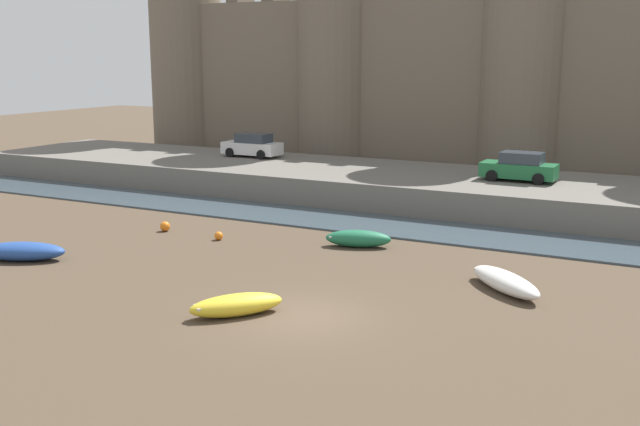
{
  "coord_description": "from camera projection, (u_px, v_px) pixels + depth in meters",
  "views": [
    {
      "loc": [
        11.33,
        -20.79,
        8.52
      ],
      "look_at": [
        -1.75,
        4.56,
        2.5
      ],
      "focal_mm": 42.0,
      "sensor_mm": 36.0,
      "label": 1
    }
  ],
  "objects": [
    {
      "name": "mooring_buoy_off_centre",
      "position": [
        165.0,
        226.0,
        36.93
      ],
      "size": [
        0.49,
        0.49,
        0.49
      ],
      "primitive_type": "sphere",
      "color": "orange",
      "rests_on": "ground"
    },
    {
      "name": "quay_road",
      "position": [
        477.0,
        192.0,
        42.92
      ],
      "size": [
        68.97,
        10.0,
        1.65
      ],
      "primitive_type": "cube",
      "color": "#666059",
      "rests_on": "ground"
    },
    {
      "name": "castle",
      "position": [
        525.0,
        62.0,
        50.79
      ],
      "size": [
        63.72,
        6.75,
        21.0
      ],
      "color": "#706354",
      "rests_on": "ground"
    },
    {
      "name": "rowboat_near_channel_right",
      "position": [
        505.0,
        281.0,
        27.52
      ],
      "size": [
        3.66,
        3.49,
        0.71
      ],
      "color": "silver",
      "rests_on": "ground"
    },
    {
      "name": "rowboat_midflat_left",
      "position": [
        236.0,
        304.0,
        24.93
      ],
      "size": [
        2.86,
        3.1,
        0.73
      ],
      "color": "yellow",
      "rests_on": "ground"
    },
    {
      "name": "ground_plane",
      "position": [
        304.0,
        316.0,
        24.92
      ],
      "size": [
        160.0,
        160.0,
        0.0
      ],
      "primitive_type": "plane",
      "color": "#4C3D2D"
    },
    {
      "name": "mooring_buoy_near_shore",
      "position": [
        219.0,
        236.0,
        35.2
      ],
      "size": [
        0.4,
        0.4,
        0.4
      ],
      "primitive_type": "sphere",
      "color": "orange",
      "rests_on": "ground"
    },
    {
      "name": "rowboat_midflat_centre",
      "position": [
        22.0,
        251.0,
        31.67
      ],
      "size": [
        3.9,
        2.74,
        0.78
      ],
      "color": "#234793",
      "rests_on": "ground"
    },
    {
      "name": "car_quay_centre_east",
      "position": [
        252.0,
        146.0,
        51.54
      ],
      "size": [
        4.12,
        1.91,
        1.62
      ],
      "color": "silver",
      "rests_on": "quay_road"
    },
    {
      "name": "water_channel",
      "position": [
        436.0,
        231.0,
        36.78
      ],
      "size": [
        80.0,
        4.5,
        0.1
      ],
      "primitive_type": "cube",
      "color": "#3D4C56",
      "rests_on": "ground"
    },
    {
      "name": "car_quay_west",
      "position": [
        519.0,
        167.0,
        41.59
      ],
      "size": [
        4.12,
        1.91,
        1.62
      ],
      "color": "#1E6638",
      "rests_on": "quay_road"
    },
    {
      "name": "rowboat_foreground_left",
      "position": [
        358.0,
        238.0,
        33.89
      ],
      "size": [
        3.15,
        1.92,
        0.77
      ],
      "color": "#1E6B47",
      "rests_on": "ground"
    }
  ]
}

